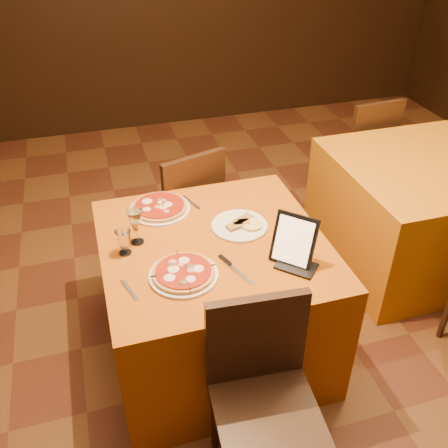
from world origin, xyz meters
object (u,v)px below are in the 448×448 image
object	(u,v)px
chair_main_near	(267,413)
pizza_near	(184,274)
water_glass	(124,242)
tablet	(294,240)
main_table	(214,298)
chair_main_far	(181,208)
side_table	(415,212)
wine_glass	(136,227)
pizza_far	(160,208)
chair_side_far	(357,149)

from	to	relation	value
chair_main_near	pizza_near	size ratio (longest dim) A/B	2.88
water_glass	tablet	size ratio (longest dim) A/B	0.53
main_table	pizza_near	xyz separation A→B (m)	(-0.20, -0.21, 0.39)
chair_main_far	water_glass	bearing A→B (deg)	43.97
pizza_near	side_table	bearing A→B (deg)	20.09
water_glass	chair_main_far	bearing A→B (deg)	60.95
side_table	chair_main_far	xyz separation A→B (m)	(-1.53, 0.38, 0.08)
chair_main_near	water_glass	world-z (taller)	chair_main_near
chair_main_far	wine_glass	world-z (taller)	wine_glass
pizza_far	wine_glass	distance (m)	0.31
main_table	chair_side_far	size ratio (longest dim) A/B	1.21
pizza_far	tablet	size ratio (longest dim) A/B	1.36
pizza_far	side_table	bearing A→B (deg)	1.99
chair_side_far	tablet	size ratio (longest dim) A/B	3.73
chair_main_near	pizza_near	world-z (taller)	chair_main_near
main_table	chair_main_near	distance (m)	0.80
chair_main_near	pizza_near	distance (m)	0.69
main_table	tablet	world-z (taller)	tablet
chair_main_near	main_table	bearing A→B (deg)	94.38
wine_glass	chair_side_far	bearing A→B (deg)	31.24
pizza_near	wine_glass	world-z (taller)	wine_glass
wine_glass	pizza_near	bearing A→B (deg)	-62.83
chair_main_near	side_table	bearing A→B (deg)	42.73
chair_main_near	tablet	size ratio (longest dim) A/B	3.73
pizza_far	water_glass	bearing A→B (deg)	-124.87
main_table	tablet	distance (m)	0.64
chair_main_near	chair_side_far	bearing A→B (deg)	57.50
chair_main_near	wine_glass	world-z (taller)	wine_glass
side_table	pizza_far	world-z (taller)	pizza_far
main_table	wine_glass	xyz separation A→B (m)	(-0.36, 0.10, 0.47)
chair_main_near	chair_side_far	distance (m)	2.55
chair_main_far	water_glass	distance (m)	0.95
pizza_far	chair_main_near	bearing A→B (deg)	-80.12
pizza_near	tablet	distance (m)	0.52
chair_main_far	side_table	bearing A→B (deg)	148.97
chair_main_near	chair_main_far	world-z (taller)	same
chair_main_far	pizza_far	bearing A→B (deg)	48.72
water_glass	chair_side_far	bearing A→B (deg)	31.82
main_table	tablet	size ratio (longest dim) A/B	4.51
side_table	wine_glass	xyz separation A→B (m)	(-1.89, -0.32, 0.47)
tablet	wine_glass	bearing A→B (deg)	-162.86
pizza_near	wine_glass	distance (m)	0.36
tablet	main_table	bearing A→B (deg)	-173.81
pizza_near	pizza_far	xyz separation A→B (m)	(-0.00, 0.57, -0.00)
side_table	pizza_far	xyz separation A→B (m)	(-1.73, -0.06, 0.39)
chair_main_far	pizza_far	size ratio (longest dim) A/B	2.75
chair_main_far	chair_side_far	size ratio (longest dim) A/B	1.00
side_table	water_glass	size ratio (longest dim) A/B	8.46
water_glass	tablet	xyz separation A→B (m)	(0.74, -0.28, 0.06)
chair_side_far	water_glass	size ratio (longest dim) A/B	7.00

